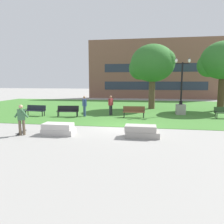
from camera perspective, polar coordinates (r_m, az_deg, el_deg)
ground_plane at (r=14.29m, az=2.34°, el=-4.02°), size 140.00×140.00×0.00m
grass_lawn at (r=24.11m, az=5.29°, el=0.95°), size 40.00×20.00×0.02m
concrete_block_center at (r=12.71m, az=-13.83°, el=-4.36°), size 1.80×0.90×0.64m
concrete_block_left at (r=11.88m, az=7.75°, el=-5.06°), size 1.84×0.90×0.64m
person_skateboarder at (r=13.07m, az=-22.60°, el=-1.46°), size 0.83×0.42×1.71m
skateboard at (r=13.57m, az=-22.64°, el=-4.93°), size 0.33×1.04×0.14m
park_bench_near_left at (r=18.80m, az=-11.45°, el=0.42°), size 1.86×0.77×0.90m
park_bench_near_right at (r=18.08m, az=5.73°, el=0.24°), size 1.83×0.64×0.90m
park_bench_far_right at (r=19.97m, az=-19.34°, el=0.57°), size 1.84×0.67×0.90m
lamp_post_left at (r=20.47m, az=17.53°, el=2.22°), size 1.32×0.80×4.99m
tree_far_left at (r=24.02m, az=10.41°, el=12.24°), size 4.86×4.63×6.81m
tree_near_right at (r=24.71m, az=26.98°, el=11.74°), size 4.61×4.39×6.87m
person_bystander_near_lawn at (r=18.63m, az=-7.20°, el=1.83°), size 0.48×0.55×1.71m
person_bystander_far_lawn at (r=19.12m, az=-0.33°, el=2.06°), size 0.40×0.60×1.71m
building_facade_distant at (r=38.42m, az=11.15°, el=10.94°), size 22.92×1.03×10.00m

